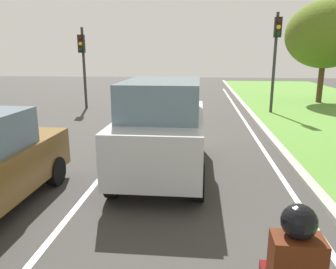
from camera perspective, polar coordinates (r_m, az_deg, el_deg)
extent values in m
plane|color=#383533|center=(12.47, -2.03, 0.56)|extent=(60.00, 60.00, 0.00)
cube|color=silver|center=(12.58, -5.20, 0.64)|extent=(0.12, 32.00, 0.01)
cube|color=silver|center=(12.52, 14.52, 0.19)|extent=(0.12, 32.00, 0.01)
cube|color=#9E9B93|center=(12.60, 16.78, 0.39)|extent=(0.24, 48.00, 0.12)
cube|color=#B7BABF|center=(7.94, -0.84, -0.24)|extent=(1.91, 4.51, 1.10)
cube|color=slate|center=(7.62, -0.99, 6.44)|extent=(1.71, 2.70, 0.80)
cylinder|color=black|center=(9.67, -5.01, -1.09)|extent=(0.22, 0.76, 0.76)
cylinder|color=black|center=(9.52, 5.41, -1.34)|extent=(0.22, 0.76, 0.76)
cylinder|color=black|center=(6.83, -9.61, -7.67)|extent=(0.22, 0.76, 0.76)
cylinder|color=black|center=(6.61, 5.36, -8.26)|extent=(0.22, 0.76, 0.76)
cylinder|color=black|center=(7.77, -18.98, -6.04)|extent=(0.22, 0.64, 0.64)
sphere|color=black|center=(2.81, 21.86, -13.88)|extent=(0.28, 0.28, 0.28)
cylinder|color=#2D2D2D|center=(16.83, 17.98, 11.52)|extent=(0.14, 0.14, 4.75)
cube|color=black|center=(16.67, 18.58, 17.27)|extent=(0.32, 0.24, 0.90)
sphere|color=#3F0F0F|center=(16.57, 18.76, 18.26)|extent=(0.20, 0.20, 0.20)
sphere|color=#F2AD19|center=(16.55, 18.68, 17.30)|extent=(0.20, 0.20, 0.20)
sphere|color=black|center=(16.53, 18.60, 16.33)|extent=(0.20, 0.20, 0.20)
cylinder|color=#2D2D2D|center=(18.23, -14.38, 11.02)|extent=(0.14, 0.14, 4.20)
cube|color=black|center=(18.03, -14.84, 15.01)|extent=(0.32, 0.24, 0.90)
sphere|color=#3F0F0F|center=(17.92, -15.05, 15.90)|extent=(0.20, 0.20, 0.20)
sphere|color=#F2AD19|center=(17.91, -14.99, 15.01)|extent=(0.20, 0.20, 0.20)
sphere|color=black|center=(17.90, -14.93, 14.12)|extent=(0.20, 0.20, 0.20)
cylinder|color=#4C331E|center=(21.54, 24.97, 7.96)|extent=(0.32, 0.32, 2.27)
ellipsoid|color=#51661E|center=(21.50, 25.76, 15.42)|extent=(4.47, 4.47, 3.80)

